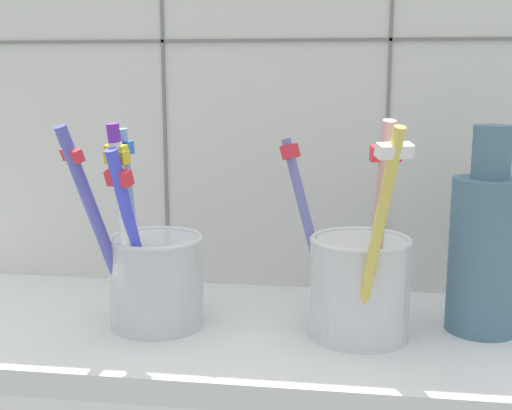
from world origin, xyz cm
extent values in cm
cube|color=silver|center=(0.00, 0.00, 1.00)|extent=(64.00, 22.00, 2.00)
cube|color=silver|center=(0.00, 12.00, 22.50)|extent=(64.00, 2.00, 45.00)
cube|color=gray|center=(-10.67, 10.90, 22.50)|extent=(0.30, 0.20, 45.00)
cube|color=gray|center=(10.67, 10.90, 22.50)|extent=(0.30, 0.20, 45.00)
cube|color=gray|center=(0.00, 10.90, 25.83)|extent=(64.00, 0.20, 0.30)
cylinder|color=silver|center=(-8.37, -0.71, 5.70)|extent=(7.82, 7.82, 7.41)
torus|color=silver|center=(-8.37, -0.71, 9.41)|extent=(7.93, 7.93, 0.50)
cylinder|color=#7DA9EB|center=(-9.79, -2.66, 10.51)|extent=(1.91, 2.54, 16.31)
cube|color=blue|center=(-10.03, -3.14, 17.21)|extent=(1.95, 1.46, 1.03)
cylinder|color=#5559C3|center=(-11.91, -3.81, 10.70)|extent=(4.94, 5.81, 16.91)
cube|color=#E5333F|center=(-13.19, -5.39, 16.80)|extent=(2.49, 2.25, 1.08)
cylinder|color=purple|center=(-9.81, -3.57, 10.76)|extent=(2.21, 3.27, 16.85)
cube|color=yellow|center=(-10.15, -4.29, 17.07)|extent=(2.09, 1.57, 0.94)
cylinder|color=#474EF7|center=(-9.20, -3.63, 9.86)|extent=(2.73, 5.70, 15.20)
cube|color=#E5333F|center=(-9.71, -5.13, 15.13)|extent=(2.29, 1.73, 1.35)
cylinder|color=white|center=(-9.73, -3.77, 10.05)|extent=(2.05, 3.16, 15.44)
cube|color=yellow|center=(-10.03, -4.52, 16.61)|extent=(2.13, 1.60, 1.09)
cylinder|color=silver|center=(8.37, -0.71, 5.94)|extent=(8.01, 8.01, 7.89)
torus|color=silver|center=(8.37, -0.71, 9.89)|extent=(8.11, 8.11, 0.50)
cylinder|color=#6A6EBA|center=(4.12, 1.86, 9.91)|extent=(5.32, 3.32, 15.26)
cube|color=#E5333F|center=(2.37, 2.78, 16.41)|extent=(1.72, 2.06, 1.30)
cylinder|color=#E2CC55|center=(9.32, -5.61, 10.88)|extent=(3.57, 5.79, 17.22)
cube|color=white|center=(10.27, -7.43, 17.74)|extent=(2.75, 2.15, 1.14)
cylinder|color=#CF9A9A|center=(9.51, -3.59, 11.01)|extent=(2.12, 5.22, 17.44)
cube|color=#E5333F|center=(9.85, -5.00, 17.27)|extent=(2.35, 1.34, 1.21)
cylinder|color=slate|center=(18.35, 1.84, 8.31)|extent=(5.76, 5.76, 12.63)
cylinder|color=slate|center=(18.35, 1.84, 16.73)|extent=(3.02, 3.02, 4.22)
camera|label=1|loc=(7.53, -52.70, 22.70)|focal=47.09mm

